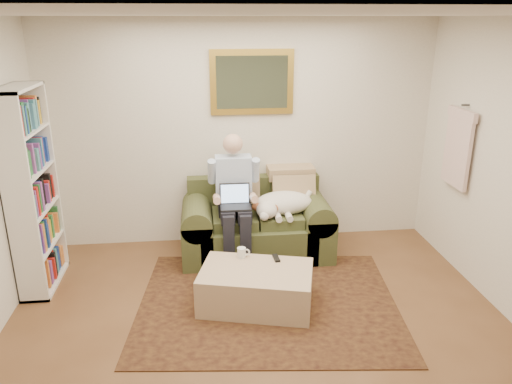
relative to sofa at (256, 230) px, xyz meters
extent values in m
cube|color=brown|center=(-0.13, -2.04, -0.29)|extent=(4.50, 5.00, 0.01)
cube|color=white|center=(-0.13, -2.04, 2.31)|extent=(4.50, 5.00, 0.01)
cube|color=silver|center=(-0.13, 0.46, 1.01)|extent=(4.50, 0.01, 2.60)
cube|color=black|center=(-0.01, -1.09, -0.28)|extent=(2.62, 2.19, 0.01)
cube|color=#474A27|center=(0.00, -0.04, -0.08)|extent=(1.27, 0.81, 0.41)
cube|color=#474A27|center=(0.00, 0.32, 0.34)|extent=(1.54, 0.18, 0.42)
cube|color=#474A27|center=(-0.67, -0.04, -0.03)|extent=(0.33, 0.81, 0.85)
cube|color=#474A27|center=(0.67, -0.04, -0.03)|extent=(0.33, 0.81, 0.85)
cube|color=#474A27|center=(-0.25, -0.08, 0.18)|extent=(0.48, 0.55, 0.12)
cube|color=#474A27|center=(0.25, -0.08, 0.18)|extent=(0.48, 0.55, 0.12)
cube|color=black|center=(-0.25, -0.27, 0.40)|extent=(0.32, 0.23, 0.02)
cube|color=black|center=(-0.25, -0.16, 0.51)|extent=(0.32, 0.06, 0.22)
cube|color=#99BFF2|center=(-0.25, -0.17, 0.51)|extent=(0.30, 0.04, 0.19)
cube|color=#CFB18A|center=(-0.13, -1.11, -0.10)|extent=(1.16, 0.89, 0.37)
cylinder|color=white|center=(-0.24, -0.84, 0.14)|extent=(0.08, 0.08, 0.10)
cube|color=black|center=(0.09, -0.91, 0.10)|extent=(0.06, 0.15, 0.02)
cube|color=gold|center=(0.00, 0.43, 1.61)|extent=(0.94, 0.04, 0.72)
cube|color=gray|center=(0.00, 0.41, 1.61)|extent=(0.80, 0.01, 0.58)
camera|label=1|loc=(-0.59, -5.20, 2.30)|focal=35.00mm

